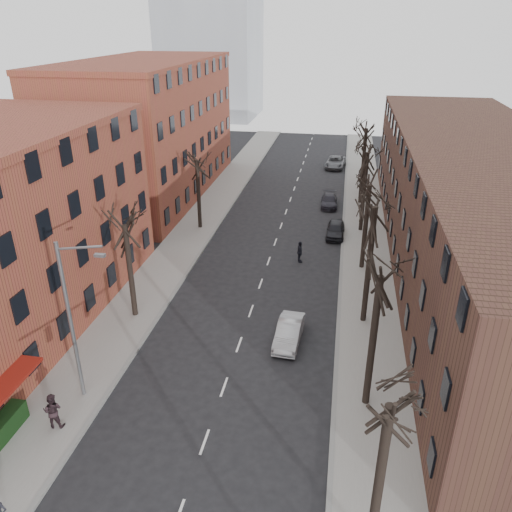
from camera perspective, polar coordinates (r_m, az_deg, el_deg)
The scene contains 19 objects.
sidewalk_left at distance 49.44m, azimuth -6.51°, elevation 3.72°, with size 4.00×90.00×0.15m, color gray.
sidewalk_right at distance 47.62m, azimuth 12.32°, elevation 2.41°, with size 4.00×90.00×0.15m, color gray.
building_left_far at distance 58.25m, azimuth -12.14°, elevation 13.77°, with size 12.00×28.00×14.00m, color brown.
building_right at distance 42.46m, azimuth 23.93°, elevation 5.04°, with size 12.00×50.00×10.00m, color #452B20.
awning_left at distance 27.90m, azimuth -27.18°, elevation -18.85°, with size 1.20×7.00×0.15m, color maroon.
tree_right_b at distance 27.85m, azimuth 12.36°, elevation -16.17°, with size 5.20×5.20×10.80m, color black, non-canonical shape.
tree_right_c at distance 34.28m, azimuth 12.11°, elevation -7.34°, with size 5.20×5.20×11.60m, color black, non-canonical shape.
tree_right_d at distance 41.26m, azimuth 11.94°, elevation -1.38°, with size 5.20×5.20×10.00m, color black, non-canonical shape.
tree_right_e at distance 48.56m, azimuth 11.82°, elevation 2.81°, with size 5.20×5.20×10.80m, color black, non-canonical shape.
tree_right_f at distance 56.05m, azimuth 11.74°, elevation 5.90°, with size 5.20×5.20×11.60m, color black, non-canonical shape.
tree_left_a at distance 35.08m, azimuth -13.58°, elevation -6.68°, with size 5.20×5.20×9.50m, color black, non-canonical shape.
tree_left_b at distance 48.47m, azimuth -6.38°, elevation 3.17°, with size 5.20×5.20×9.50m, color black, non-canonical shape.
streetlight at distance 26.29m, azimuth -20.21°, elevation -6.50°, with size 2.45×0.22×9.03m.
silver_sedan at distance 31.33m, azimuth 3.78°, elevation -8.69°, with size 1.45×4.15×1.37m, color #A6A8AD.
parked_car_near at distance 46.66m, azimuth 9.08°, elevation 3.01°, with size 1.62×4.02×1.37m, color black.
parked_car_mid at distance 54.42m, azimuth 8.37°, elevation 6.26°, with size 1.70×4.19×1.22m, color #222129.
parked_car_far at distance 69.56m, azimuth 9.08°, elevation 10.54°, with size 2.40×5.20×1.45m, color #5C5E64.
pedestrian_b at distance 27.11m, azimuth -22.21°, elevation -16.04°, with size 0.93×0.72×1.91m, color black.
pedestrian_crossing at distance 41.16m, azimuth 5.03°, elevation 0.46°, with size 1.08×0.45×1.85m, color black.
Camera 1 is at (5.52, -8.96, 18.22)m, focal length 35.00 mm.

